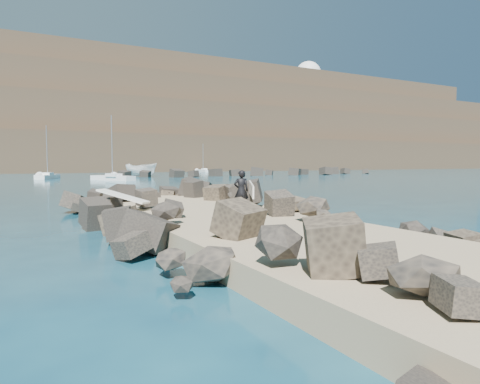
% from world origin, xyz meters
% --- Properties ---
extents(ground, '(800.00, 800.00, 0.00)m').
position_xyz_m(ground, '(0.00, 0.00, 0.00)').
color(ground, '#0F384C').
rests_on(ground, ground).
extents(jetty, '(6.00, 26.00, 0.60)m').
position_xyz_m(jetty, '(0.00, -2.00, 0.30)').
color(jetty, '#8C7759').
rests_on(jetty, ground).
extents(riprap_left, '(2.60, 22.00, 1.00)m').
position_xyz_m(riprap_left, '(-2.90, -1.50, 0.50)').
color(riprap_left, black).
rests_on(riprap_left, ground).
extents(riprap_right, '(2.60, 22.00, 1.00)m').
position_xyz_m(riprap_right, '(2.90, -1.50, 0.50)').
color(riprap_right, black).
rests_on(riprap_right, ground).
extents(breakwater_secondary, '(52.00, 4.00, 1.20)m').
position_xyz_m(breakwater_secondary, '(35.00, 55.00, 0.60)').
color(breakwater_secondary, black).
rests_on(breakwater_secondary, ground).
extents(headland, '(360.00, 140.00, 32.00)m').
position_xyz_m(headland, '(10.00, 160.00, 16.00)').
color(headland, '#2D4919').
rests_on(headland, ground).
extents(surfboard_resting, '(1.87, 2.03, 0.07)m').
position_xyz_m(surfboard_resting, '(-2.89, 3.43, 1.04)').
color(surfboard_resting, white).
rests_on(surfboard_resting, riprap_left).
extents(boat_imported, '(5.89, 6.04, 2.37)m').
position_xyz_m(boat_imported, '(13.14, 59.97, 1.18)').
color(boat_imported, white).
rests_on(boat_imported, ground).
extents(surfer_with_board, '(1.23, 1.81, 1.59)m').
position_xyz_m(surfer_with_board, '(1.16, 0.94, 1.40)').
color(surfer_with_board, black).
rests_on(surfer_with_board, jetty).
extents(radome, '(12.78, 12.78, 20.23)m').
position_xyz_m(radome, '(124.42, 159.94, 43.76)').
color(radome, silver).
rests_on(radome, headland).
extents(sailboat_f, '(1.41, 5.96, 7.28)m').
position_xyz_m(sailboat_f, '(35.85, 85.66, 0.35)').
color(sailboat_f, white).
rests_on(sailboat_f, ground).
extents(sailboat_b, '(4.03, 6.74, 8.13)m').
position_xyz_m(sailboat_b, '(-1.99, 56.48, 0.35)').
color(sailboat_b, white).
rests_on(sailboat_b, ground).
extents(sailboat_c, '(4.91, 7.44, 9.02)m').
position_xyz_m(sailboat_c, '(5.44, 46.15, 0.35)').
color(sailboat_c, white).
rests_on(sailboat_c, ground).
extents(headland_buildings, '(137.50, 30.50, 5.00)m').
position_xyz_m(headland_buildings, '(16.81, 152.19, 33.97)').
color(headland_buildings, white).
rests_on(headland_buildings, headland).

